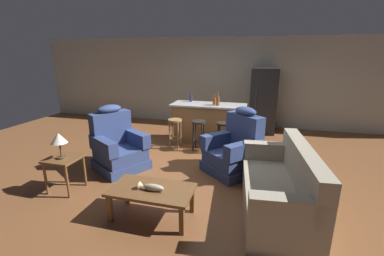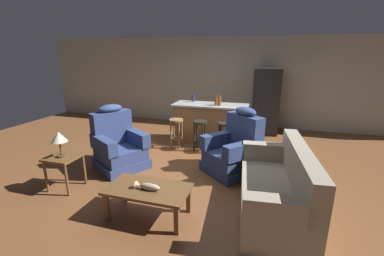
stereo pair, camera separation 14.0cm
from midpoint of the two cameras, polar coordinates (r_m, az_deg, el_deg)
ground_plane at (r=5.26m, az=1.39°, el=-7.60°), size 12.00×12.00×0.00m
back_wall at (r=7.92m, az=7.59°, el=10.08°), size 12.00×0.05×2.60m
coffee_table at (r=3.54m, az=-8.59°, el=-13.81°), size 1.10×0.60×0.42m
fish_figurine at (r=3.45m, az=-8.71°, el=-12.76°), size 0.34×0.10×0.10m
couch at (r=3.81m, az=19.57°, el=-12.74°), size 1.03×1.97×0.94m
recliner_near_lamp at (r=5.11m, az=-15.29°, el=-3.84°), size 1.15×1.15×1.20m
recliner_near_island at (r=4.79m, az=10.27°, el=-4.86°), size 1.18×1.18×1.20m
end_table at (r=4.58m, az=-25.77°, el=-6.77°), size 0.48×0.48×0.56m
table_lamp at (r=4.43m, az=-26.66°, el=-2.03°), size 0.24×0.24×0.41m
kitchen_island at (r=6.35m, az=4.67°, el=1.11°), size 1.80×0.70×0.95m
bar_stool_left at (r=5.94m, az=-2.82°, el=0.02°), size 0.32×0.32×0.68m
bar_stool_middle at (r=5.78m, az=2.43°, el=-0.43°), size 0.32×0.32×0.68m
bar_stool_right at (r=5.67m, az=7.92°, el=-0.89°), size 0.32×0.32×0.68m
refrigerator at (r=7.30m, az=16.68°, el=5.71°), size 0.70×0.69×1.76m
bottle_tall_green at (r=6.56m, az=0.84°, el=6.68°), size 0.07×0.07×0.24m
bottle_short_amber at (r=6.04m, az=6.76°, el=6.02°), size 0.08×0.08×0.31m
bottle_wine_dark at (r=6.15m, az=6.01°, el=5.99°), size 0.08×0.08×0.25m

